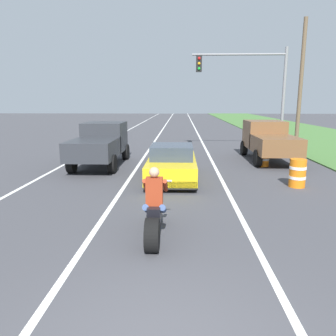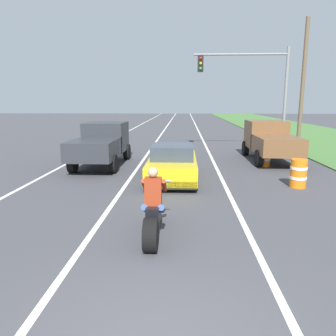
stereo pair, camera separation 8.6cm
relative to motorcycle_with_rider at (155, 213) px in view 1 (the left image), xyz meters
name	(u,v)px [view 1 (the left image)]	position (x,y,z in m)	size (l,w,h in m)	color
lane_stripe_left_solid	(104,143)	(-5.05, 16.55, -0.59)	(0.14, 120.00, 0.01)	white
lane_stripe_right_solid	(203,144)	(2.15, 16.55, -0.59)	(0.14, 120.00, 0.01)	white
lane_stripe_centre_dashed	(153,143)	(-1.45, 16.55, -0.59)	(0.14, 120.00, 0.01)	white
motorcycle_with_rider	(155,213)	(0.00, 0.00, 0.00)	(0.70, 2.21, 1.62)	black
sports_car_yellow	(172,163)	(0.22, 5.60, 0.04)	(1.84, 4.30, 1.37)	yellow
pickup_truck_left_lane_dark_grey	(101,142)	(-3.20, 8.20, 0.51)	(2.02, 4.80, 1.98)	#2D3035
pickup_truck_right_shoulder_brown	(268,139)	(5.00, 9.88, 0.51)	(2.02, 4.80, 1.98)	brown
traffic_light_mast_near	(254,83)	(4.76, 12.69, 3.46)	(5.40, 0.34, 6.00)	gray
utility_pole_roadside	(301,86)	(7.87, 14.05, 3.34)	(0.24, 0.24, 7.87)	brown
construction_barrel_nearest	(298,173)	(4.69, 4.64, -0.09)	(0.58, 0.58, 1.00)	orange
construction_barrel_mid	(263,156)	(4.40, 8.37, -0.09)	(0.58, 0.58, 1.00)	orange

